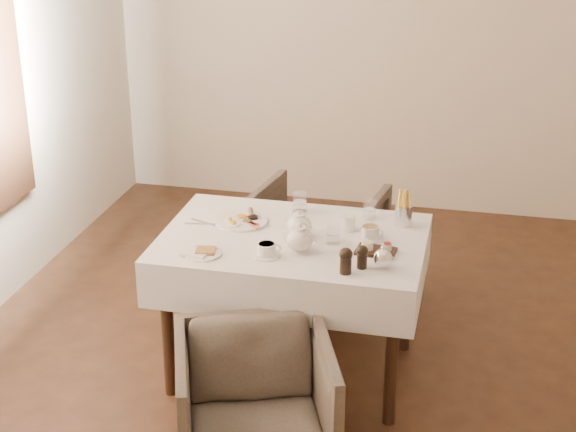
{
  "coord_description": "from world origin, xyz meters",
  "views": [
    {
      "loc": [
        0.43,
        -3.69,
        2.51
      ],
      "look_at": [
        -0.47,
        0.22,
        0.82
      ],
      "focal_mm": 55.0,
      "sensor_mm": 36.0,
      "label": 1
    }
  ],
  "objects_px": {
    "armchair_near": "(255,405)",
    "breakfast_plate": "(242,220)",
    "table": "(293,258)",
    "armchair_far": "(314,246)",
    "teapot_centre": "(299,223)"
  },
  "relations": [
    {
      "from": "armchair_near",
      "to": "breakfast_plate",
      "type": "xyz_separation_m",
      "value": [
        -0.3,
        0.89,
        0.46
      ]
    },
    {
      "from": "table",
      "to": "armchair_far",
      "type": "height_order",
      "value": "table"
    },
    {
      "from": "armchair_far",
      "to": "teapot_centre",
      "type": "height_order",
      "value": "teapot_centre"
    },
    {
      "from": "armchair_far",
      "to": "teapot_centre",
      "type": "xyz_separation_m",
      "value": [
        0.08,
        -0.78,
        0.48
      ]
    },
    {
      "from": "table",
      "to": "breakfast_plate",
      "type": "relative_size",
      "value": 4.85
    },
    {
      "from": "teapot_centre",
      "to": "breakfast_plate",
      "type": "bearing_deg",
      "value": -173.3
    },
    {
      "from": "table",
      "to": "teapot_centre",
      "type": "height_order",
      "value": "teapot_centre"
    },
    {
      "from": "armchair_far",
      "to": "breakfast_plate",
      "type": "bearing_deg",
      "value": 79.96
    },
    {
      "from": "breakfast_plate",
      "to": "teapot_centre",
      "type": "bearing_deg",
      "value": -11.67
    },
    {
      "from": "armchair_near",
      "to": "teapot_centre",
      "type": "relative_size",
      "value": 4.03
    },
    {
      "from": "armchair_near",
      "to": "teapot_centre",
      "type": "height_order",
      "value": "teapot_centre"
    },
    {
      "from": "armchair_near",
      "to": "breakfast_plate",
      "type": "height_order",
      "value": "breakfast_plate"
    },
    {
      "from": "breakfast_plate",
      "to": "teapot_centre",
      "type": "height_order",
      "value": "teapot_centre"
    },
    {
      "from": "table",
      "to": "armchair_far",
      "type": "xyz_separation_m",
      "value": [
        -0.05,
        0.8,
        -0.3
      ]
    },
    {
      "from": "armchair_far",
      "to": "breakfast_plate",
      "type": "xyz_separation_m",
      "value": [
        -0.24,
        -0.68,
        0.42
      ]
    }
  ]
}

